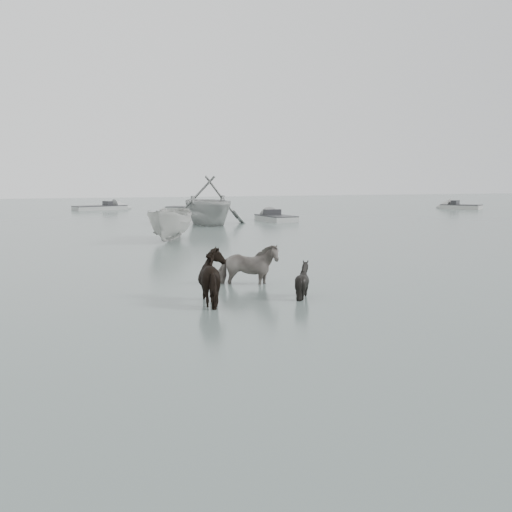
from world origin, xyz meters
name	(u,v)px	position (x,y,z in m)	size (l,w,h in m)	color
ground	(289,292)	(0.00, 0.00, 0.00)	(140.00, 140.00, 0.00)	#4E5D56
pony_pinto	(248,259)	(-0.74, 1.39, 0.75)	(0.81, 1.77, 1.50)	black
pony_dark	(218,271)	(-2.12, -0.77, 0.77)	(1.53, 1.31, 1.54)	black
pony_black	(303,275)	(0.11, -0.73, 0.55)	(0.89, 1.01, 1.11)	black
rowboat_trail	(208,199)	(3.03, 22.67, 1.57)	(5.14, 5.95, 3.14)	#ADB0AD
boat_small	(171,222)	(-0.75, 14.02, 0.86)	(1.67, 4.45, 1.72)	#B3B3AE
skiff_port	(276,215)	(8.01, 24.33, 0.38)	(4.67, 1.60, 0.75)	#9FA19F
skiff_mid	(190,207)	(4.81, 37.18, 0.38)	(5.30, 1.60, 0.75)	#B0B2B0
skiff_star	(461,205)	(28.63, 33.46, 0.38)	(4.69, 1.60, 0.75)	#A2A29D
skiff_far	(100,206)	(-2.32, 41.23, 0.38)	(6.24, 1.60, 0.75)	#969896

